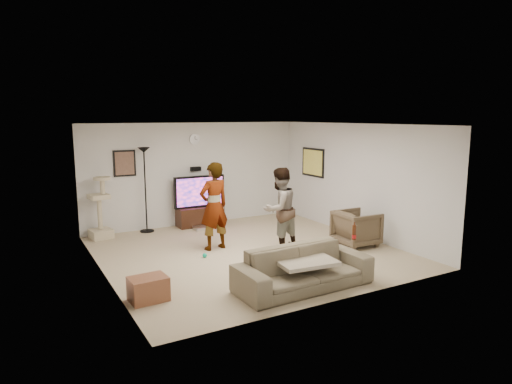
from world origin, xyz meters
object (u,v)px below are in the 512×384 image
sofa (304,268)px  tv_stand (200,216)px  floor_lamp (145,190)px  person_right (280,209)px  armchair (356,228)px  beer_bottle (354,232)px  person_left (214,206)px  cat_tree (99,208)px  side_table (148,289)px  tv (199,191)px

sofa → tv_stand: bearing=86.9°
floor_lamp → person_right: (1.93, -2.71, -0.15)m
armchair → beer_bottle: bearing=139.2°
person_right → armchair: size_ratio=2.06×
tv_stand → sofa: bearing=-91.9°
tv_stand → beer_bottle: beer_bottle is taller
floor_lamp → sofa: bearing=-76.0°
person_left → beer_bottle: bearing=108.1°
cat_tree → side_table: size_ratio=2.57×
beer_bottle → sofa: bearing=180.0°
tv → armchair: tv is taller
cat_tree → armchair: size_ratio=1.71×
person_right → side_table: person_right is taller
tv → person_left: bearing=-104.3°
person_left → person_right: size_ratio=1.06×
person_left → floor_lamp: bearing=-78.2°
person_left → beer_bottle: size_ratio=7.07×
person_left → armchair: (2.67, -1.20, -0.52)m
armchair → sofa: bearing=123.4°
sofa → side_table: 2.37m
cat_tree → person_right: (2.98, -2.63, 0.14)m
person_left → side_table: 2.78m
tv → floor_lamp: 1.32m
tv_stand → side_table: 4.59m
floor_lamp → beer_bottle: 5.13m
armchair → floor_lamp: bearing=49.3°
person_left → side_table: (-1.90, -1.90, -0.71)m
person_left → person_right: 1.31m
tv_stand → beer_bottle: size_ratio=4.49×
person_left → sofa: bearing=88.2°
tv → side_table: size_ratio=2.41×
tv → beer_bottle: bearing=-79.5°
sofa → armchair: size_ratio=2.72×
person_right → person_left: bearing=-43.7°
sofa → armchair: bearing=29.9°
floor_lamp → side_table: 4.18m
tv → beer_bottle: (0.85, -4.60, -0.08)m
tv → cat_tree: cat_tree is taller
person_left → person_right: person_left is taller
armchair → tv: bearing=36.4°
sofa → beer_bottle: beer_bottle is taller
person_left → armchair: size_ratio=2.20×
tv → cat_tree: (-2.36, -0.04, -0.16)m
tv → person_right: person_right is taller
floor_lamp → cat_tree: (-1.05, -0.08, -0.29)m
cat_tree → beer_bottle: 5.58m
beer_bottle → side_table: size_ratio=0.47×
tv_stand → tv: (0.00, 0.00, 0.61)m
tv → person_right: (0.62, -2.67, -0.02)m
floor_lamp → sofa: 4.83m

